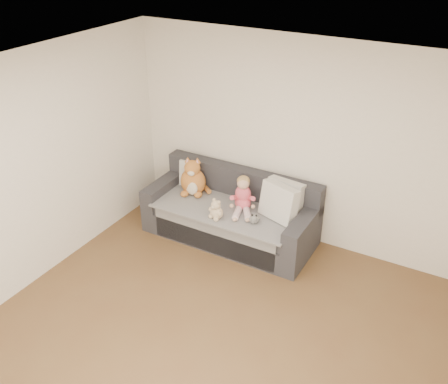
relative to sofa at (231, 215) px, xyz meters
name	(u,v)px	position (x,y,z in m)	size (l,w,h in m)	color
room_shell	(213,226)	(0.70, -1.64, 0.99)	(5.00, 5.00, 5.00)	brown
sofa	(231,215)	(0.00, 0.00, 0.00)	(2.20, 0.94, 0.85)	#2B2B30
cushion_left	(194,173)	(-0.71, 0.23, 0.34)	(0.42, 0.28, 0.37)	beige
cushion_right_back	(285,197)	(0.66, 0.17, 0.38)	(0.49, 0.26, 0.44)	beige
cushion_right_front	(279,202)	(0.66, 0.00, 0.39)	(0.53, 0.36, 0.46)	beige
toddler	(243,196)	(0.18, -0.03, 0.35)	(0.35, 0.46, 0.46)	#ED5362
plush_cat	(193,180)	(-0.59, 0.03, 0.36)	(0.43, 0.43, 0.54)	#CA732C
teddy_bear	(216,211)	(0.00, -0.38, 0.27)	(0.21, 0.17, 0.27)	#C7B48A
plush_cow	(254,219)	(0.45, -0.25, 0.23)	(0.13, 0.18, 0.15)	white
sippy_cup	(218,212)	(-0.01, -0.31, 0.22)	(0.09, 0.07, 0.10)	#4F3AA0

